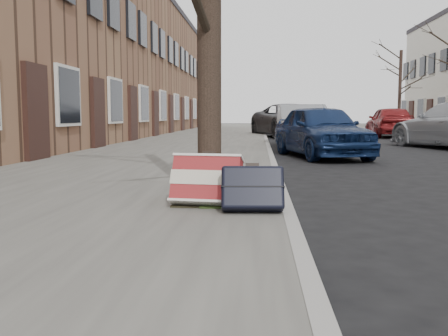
# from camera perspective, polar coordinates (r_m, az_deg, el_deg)

# --- Properties ---
(ground) EXTENTS (120.00, 120.00, 0.00)m
(ground) POSITION_cam_1_polar(r_m,az_deg,el_deg) (4.49, 24.23, -7.90)
(ground) COLOR black
(ground) RESTS_ON ground
(near_sidewalk) EXTENTS (5.00, 70.00, 0.12)m
(near_sidewalk) POSITION_cam_1_polar(r_m,az_deg,el_deg) (19.23, -2.47, 3.13)
(near_sidewalk) COLOR slate
(near_sidewalk) RESTS_ON ground
(house_near) EXTENTS (6.80, 40.00, 7.00)m
(house_near) POSITION_cam_1_polar(r_m,az_deg,el_deg) (21.78, -18.19, 12.25)
(house_near) COLOR brown
(house_near) RESTS_ON ground
(dirt_patch) EXTENTS (0.85, 0.85, 0.02)m
(dirt_patch) POSITION_cam_1_polar(r_m,az_deg,el_deg) (5.38, -0.93, -3.72)
(dirt_patch) COLOR black
(dirt_patch) RESTS_ON near_sidewalk
(suitcase_red) EXTENTS (0.73, 0.47, 0.53)m
(suitcase_red) POSITION_cam_1_polar(r_m,az_deg,el_deg) (5.02, -2.00, -1.45)
(suitcase_red) COLOR maroon
(suitcase_red) RESTS_ON near_sidewalk
(suitcase_navy) EXTENTS (0.61, 0.38, 0.46)m
(suitcase_navy) POSITION_cam_1_polar(r_m,az_deg,el_deg) (4.74, 3.27, -2.32)
(suitcase_navy) COLOR black
(suitcase_navy) RESTS_ON near_sidewalk
(car_near_front) EXTENTS (2.43, 4.14, 1.32)m
(car_near_front) POSITION_cam_1_polar(r_m,az_deg,el_deg) (12.60, 11.01, 4.23)
(car_near_front) COLOR #102148
(car_near_front) RESTS_ON ground
(car_near_mid) EXTENTS (1.53, 4.25, 1.39)m
(car_near_mid) POSITION_cam_1_polar(r_m,az_deg,el_deg) (16.27, 8.95, 4.78)
(car_near_mid) COLOR #93969A
(car_near_mid) RESTS_ON ground
(car_near_back) EXTENTS (4.04, 6.22, 1.59)m
(car_near_back) POSITION_cam_1_polar(r_m,az_deg,el_deg) (23.99, 7.62, 5.42)
(car_near_back) COLOR #333438
(car_near_back) RESTS_ON ground
(car_far_back) EXTENTS (1.96, 4.39, 1.46)m
(car_far_back) POSITION_cam_1_polar(r_m,az_deg,el_deg) (24.89, 18.37, 5.05)
(car_far_back) COLOR maroon
(car_far_back) RESTS_ON ground
(tree_far_c) EXTENTS (0.20, 0.20, 4.91)m
(tree_far_c) POSITION_cam_1_polar(r_m,az_deg,el_deg) (33.21, 19.45, 8.37)
(tree_far_c) COLOR black
(tree_far_c) RESTS_ON far_sidewalk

